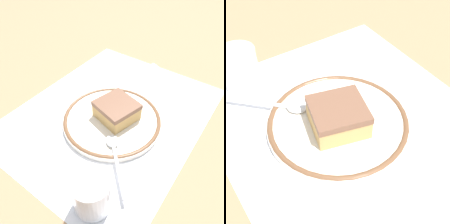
# 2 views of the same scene
# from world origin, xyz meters

# --- Properties ---
(ground_plane) EXTENTS (2.40, 2.40, 0.00)m
(ground_plane) POSITION_xyz_m (0.00, 0.00, 0.00)
(ground_plane) COLOR #9E7551
(placemat) EXTENTS (0.51, 0.41, 0.00)m
(placemat) POSITION_xyz_m (0.00, 0.00, 0.00)
(placemat) COLOR white
(placemat) RESTS_ON ground_plane
(plate) EXTENTS (0.23, 0.23, 0.01)m
(plate) POSITION_xyz_m (0.02, 0.02, 0.01)
(plate) COLOR silver
(plate) RESTS_ON placemat
(cake_slice) EXTENTS (0.10, 0.10, 0.04)m
(cake_slice) POSITION_xyz_m (0.01, 0.02, 0.04)
(cake_slice) COLOR tan
(cake_slice) RESTS_ON plate
(spoon) EXTENTS (0.11, 0.11, 0.01)m
(spoon) POSITION_xyz_m (0.10, 0.08, 0.02)
(spoon) COLOR silver
(spoon) RESTS_ON plate
(cup) EXTENTS (0.06, 0.06, 0.08)m
(cup) POSITION_xyz_m (0.20, 0.11, 0.03)
(cup) COLOR silver
(cup) RESTS_ON placemat
(napkin) EXTENTS (0.17, 0.17, 0.00)m
(napkin) POSITION_xyz_m (-0.18, 0.01, 0.00)
(napkin) COLOR white
(napkin) RESTS_ON placemat
(sugar_packet) EXTENTS (0.05, 0.06, 0.01)m
(sugar_packet) POSITION_xyz_m (0.18, -0.09, 0.00)
(sugar_packet) COLOR white
(sugar_packet) RESTS_ON placemat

